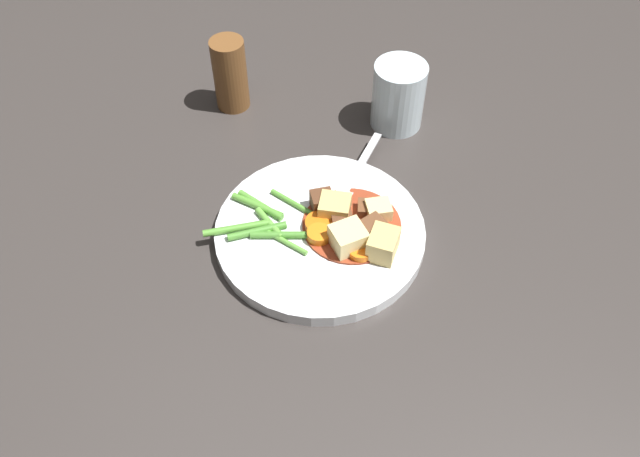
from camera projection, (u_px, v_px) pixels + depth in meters
ground_plane at (320, 238)px, 0.81m from camera, size 3.00×3.00×0.00m
dinner_plate at (320, 233)px, 0.80m from camera, size 0.25×0.25×0.02m
stew_sauce at (352, 225)px, 0.79m from camera, size 0.12×0.12×0.00m
carrot_slice_0 at (360, 251)px, 0.76m from camera, size 0.04×0.04×0.01m
carrot_slice_1 at (323, 235)px, 0.78m from camera, size 0.04×0.04×0.01m
carrot_slice_2 at (363, 239)px, 0.77m from camera, size 0.05×0.05×0.01m
carrot_slice_3 at (317, 222)px, 0.79m from camera, size 0.04×0.04×0.01m
potato_chunk_0 at (383, 244)px, 0.76m from camera, size 0.04×0.05×0.03m
potato_chunk_1 at (348, 239)px, 0.76m from camera, size 0.05×0.05×0.03m
potato_chunk_2 at (335, 209)px, 0.79m from camera, size 0.04×0.04×0.03m
potato_chunk_3 at (378, 211)px, 0.80m from camera, size 0.03×0.03×0.02m
meat_chunk_0 at (324, 202)px, 0.80m from camera, size 0.03×0.03×0.03m
meat_chunk_1 at (375, 233)px, 0.77m from camera, size 0.04×0.04×0.03m
meat_chunk_2 at (367, 209)px, 0.80m from camera, size 0.02×0.02×0.02m
meat_chunk_3 at (342, 220)px, 0.79m from camera, size 0.03×0.03×0.02m
green_bean_0 at (237, 228)px, 0.79m from camera, size 0.08×0.03×0.01m
green_bean_1 at (295, 204)px, 0.81m from camera, size 0.07×0.05×0.01m
green_bean_2 at (257, 231)px, 0.78m from camera, size 0.07×0.03×0.01m
green_bean_3 at (257, 206)px, 0.81m from camera, size 0.07×0.04×0.01m
green_bean_4 at (283, 235)px, 0.78m from camera, size 0.08×0.01×0.01m
green_bean_5 at (287, 243)px, 0.77m from camera, size 0.05×0.03×0.01m
green_bean_6 at (261, 205)px, 0.81m from camera, size 0.06×0.04×0.01m
green_bean_7 at (269, 223)px, 0.79m from camera, size 0.04×0.05×0.01m
fork at (352, 180)px, 0.84m from camera, size 0.07×0.17×0.00m
water_glass at (398, 96)px, 0.91m from camera, size 0.07×0.07×0.09m
pepper_mill at (230, 74)px, 0.93m from camera, size 0.05×0.05×0.11m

